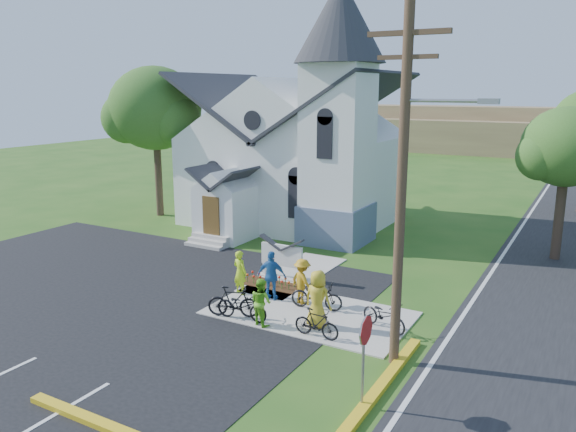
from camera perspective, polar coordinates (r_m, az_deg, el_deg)
The scene contains 21 objects.
ground at distance 20.50m, azimuth -2.24°, elevation -9.56°, with size 120.00×120.00×0.00m, color #265217.
parking_lot at distance 23.42m, azimuth -19.80°, elevation -7.40°, with size 20.00×16.00×0.02m, color black.
sidewalk at distance 20.21m, azimuth 2.19°, elevation -9.82°, with size 7.00×4.00×0.05m, color #ADA79C.
church at distance 32.60m, azimuth 1.04°, elevation 8.33°, with size 12.35×12.00×13.00m.
church_sign at distance 23.32m, azimuth -0.64°, elevation -4.07°, with size 2.20×0.40×1.70m.
flower_bed at distance 22.90m, azimuth -1.77°, elevation -7.01°, with size 2.60×1.10×0.07m, color #37210F.
utility_pole at distance 15.50m, azimuth 11.72°, elevation 3.64°, with size 3.45×0.28×10.00m.
stop_sign at distance 14.10m, azimuth 7.83°, elevation -12.60°, with size 0.11×0.76×2.48m.
tree_lot_corner at distance 35.48m, azimuth -13.36°, elevation 10.56°, with size 5.60×5.60×9.15m.
tree_road_near at distance 28.25m, azimuth 26.46°, elevation 6.23°, with size 4.00×4.00×7.05m.
distant_hills at distance 72.95m, azimuth 24.37°, elevation 7.28°, with size 61.00×10.00×5.60m.
cyclist_0 at distance 21.73m, azimuth -4.89°, elevation -5.72°, with size 0.63×0.41×1.72m, color #ADDE1A.
bike_0 at distance 19.47m, azimuth -4.69°, elevation -9.10°, with size 0.66×1.89×1.00m, color black.
cyclist_1 at distance 18.96m, azimuth -2.76°, elevation -8.69°, with size 0.78×0.61×1.61m, color #67BF23.
bike_1 at distance 19.73m, azimuth -5.57°, elevation -8.66°, with size 0.52×1.83×1.10m, color black.
cyclist_2 at distance 21.04m, azimuth -1.66°, elevation -6.08°, with size 1.10×0.46×1.88m, color #205DA3.
bike_2 at distance 20.34m, azimuth 2.93°, elevation -8.09°, with size 0.66×1.90×1.00m, color black.
cyclist_3 at distance 20.72m, azimuth 1.46°, elevation -6.64°, with size 1.10×0.63×1.70m, color #C48D15.
bike_3 at distance 18.15m, azimuth 2.92°, elevation -10.85°, with size 0.44×1.57×0.94m, color black.
cyclist_4 at distance 18.74m, azimuth 3.03°, elevation -8.40°, with size 0.95×0.62×1.95m, color gold.
bike_4 at distance 18.97m, azimuth 9.74°, elevation -9.94°, with size 0.63×1.81×0.95m, color black.
Camera 1 is at (10.00, -16.09, 7.81)m, focal length 35.00 mm.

